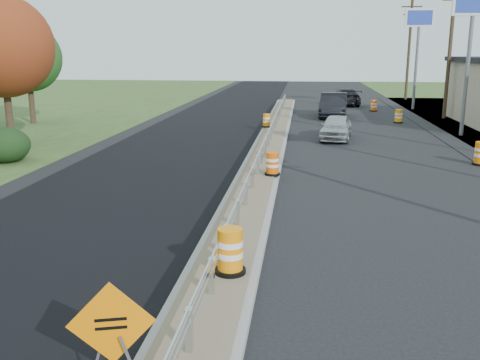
# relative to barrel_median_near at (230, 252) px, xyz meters

# --- Properties ---
(ground) EXTENTS (140.00, 140.00, 0.00)m
(ground) POSITION_rel_barrel_median_near_xyz_m (-0.22, 5.02, -0.69)
(ground) COLOR black
(ground) RESTS_ON ground
(milled_overlay) EXTENTS (7.20, 120.00, 0.01)m
(milled_overlay) POSITION_rel_barrel_median_near_xyz_m (-4.62, 15.02, -0.68)
(milled_overlay) COLOR black
(milled_overlay) RESTS_ON ground
(median) EXTENTS (1.60, 55.00, 0.23)m
(median) POSITION_rel_barrel_median_near_xyz_m (-0.22, 13.02, -0.58)
(median) COLOR gray
(median) RESTS_ON ground
(guardrail) EXTENTS (0.10, 46.15, 0.72)m
(guardrail) POSITION_rel_barrel_median_near_xyz_m (-0.22, 14.02, 0.04)
(guardrail) COLOR silver
(guardrail) RESTS_ON median
(pylon_sign_mid) EXTENTS (2.20, 0.30, 7.90)m
(pylon_sign_mid) POSITION_rel_barrel_median_near_xyz_m (10.28, 21.02, 5.79)
(pylon_sign_mid) COLOR slate
(pylon_sign_mid) RESTS_ON ground
(pylon_sign_north) EXTENTS (2.20, 0.30, 7.90)m
(pylon_sign_north) POSITION_rel_barrel_median_near_xyz_m (10.28, 35.02, 5.79)
(pylon_sign_north) COLOR slate
(pylon_sign_north) RESTS_ON ground
(utility_pole_nmid) EXTENTS (1.90, 0.26, 9.40)m
(utility_pole_nmid) POSITION_rel_barrel_median_near_xyz_m (11.28, 29.02, 4.25)
(utility_pole_nmid) COLOR #473523
(utility_pole_nmid) RESTS_ON ground
(utility_pole_north) EXTENTS (1.90, 0.26, 9.40)m
(utility_pole_north) POSITION_rel_barrel_median_near_xyz_m (11.28, 44.02, 4.25)
(utility_pole_north) COLOR #473523
(utility_pole_north) RESTS_ON ground
(hedge_north) EXTENTS (2.09, 2.09, 1.52)m
(hedge_north) POSITION_rel_barrel_median_near_xyz_m (-11.22, 11.02, 0.07)
(hedge_north) COLOR black
(hedge_north) RESTS_ON ground
(tree_near_red) EXTENTS (4.95, 4.95, 7.35)m
(tree_near_red) POSITION_rel_barrel_median_near_xyz_m (-13.22, 15.02, 4.18)
(tree_near_red) COLOR #473523
(tree_near_red) RESTS_ON ground
(tree_near_back) EXTENTS (4.29, 4.29, 6.37)m
(tree_near_back) POSITION_rel_barrel_median_near_xyz_m (-16.22, 23.02, 3.53)
(tree_near_back) COLOR #473523
(tree_near_back) RESTS_ON ground
(barrel_median_near) EXTENTS (0.65, 0.65, 0.95)m
(barrel_median_near) POSITION_rel_barrel_median_near_xyz_m (0.00, 0.00, 0.00)
(barrel_median_near) COLOR black
(barrel_median_near) RESTS_ON median
(barrel_median_mid) EXTENTS (0.57, 0.57, 0.84)m
(barrel_median_mid) POSITION_rel_barrel_median_near_xyz_m (0.33, 9.00, -0.05)
(barrel_median_mid) COLOR black
(barrel_median_mid) RESTS_ON median
(barrel_median_far) EXTENTS (0.54, 0.54, 0.79)m
(barrel_median_far) POSITION_rel_barrel_median_near_xyz_m (-0.77, 21.61, -0.08)
(barrel_median_far) COLOR black
(barrel_median_far) RESTS_ON median
(barrel_shoulder_mid) EXTENTS (0.60, 0.60, 0.88)m
(barrel_shoulder_mid) POSITION_rel_barrel_median_near_xyz_m (7.69, 26.25, -0.26)
(barrel_shoulder_mid) COLOR black
(barrel_shoulder_mid) RESTS_ON ground
(barrel_shoulder_far) EXTENTS (0.60, 0.60, 0.87)m
(barrel_shoulder_far) POSITION_rel_barrel_median_near_xyz_m (6.93, 33.25, -0.27)
(barrel_shoulder_far) COLOR black
(barrel_shoulder_far) RESTS_ON ground
(car_silver) EXTENTS (2.08, 4.06, 1.32)m
(car_silver) POSITION_rel_barrel_median_near_xyz_m (3.19, 18.92, -0.02)
(car_silver) COLOR #BABABF
(car_silver) RESTS_ON ground
(car_dark_mid) EXTENTS (2.28, 5.35, 1.72)m
(car_dark_mid) POSITION_rel_barrel_median_near_xyz_m (3.54, 29.00, 0.17)
(car_dark_mid) COLOR black
(car_dark_mid) RESTS_ON ground
(car_dark_far) EXTENTS (2.74, 5.31, 1.47)m
(car_dark_far) POSITION_rel_barrel_median_near_xyz_m (4.98, 37.95, 0.05)
(car_dark_far) COLOR black
(car_dark_far) RESTS_ON ground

